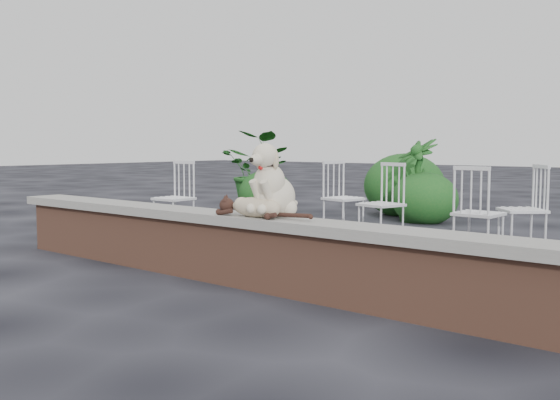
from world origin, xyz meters
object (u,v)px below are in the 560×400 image
Objects in this scene: dog at (275,179)px; cat at (255,206)px; potted_plant_a at (261,171)px; potted_plant_b at (417,180)px; chair_a at (174,197)px; chair_b at (381,203)px; chair_d at (522,208)px; chair_e at (344,197)px; chair_c at (479,212)px.

cat is (-0.08, -0.15, -0.21)m from dog.
potted_plant_a is 2.86m from potted_plant_b.
cat is at bearing -32.40° from chair_a.
chair_b is 1.00× the size of chair_a.
chair_d and chair_e have the same top height.
dog is 0.63× the size of chair_a.
chair_d is at bearing -106.98° from chair_c.
potted_plant_a is (-4.98, 1.41, 0.22)m from chair_d.
potted_plant_a is (-3.97, 4.55, 0.02)m from cat.
dog is 3.46m from chair_a.
chair_a is (-3.06, 1.57, -0.41)m from dog.
dog is 0.43× the size of potted_plant_a.
chair_d is at bearing 72.42° from dog.
cat is at bearing -65.83° from chair_b.
potted_plant_a is at bearing 130.87° from cat.
cat is 0.76× the size of potted_plant_a.
chair_d and chair_a have the same top height.
chair_d is (0.94, 3.00, -0.41)m from dog.
chair_d is at bearing -38.55° from potted_plant_b.
potted_plant_b is at bearing 57.03° from chair_a.
chair_a is at bearing 149.73° from cat.
chair_d reaches higher than cat.
potted_plant_a is (-2.70, 1.42, 0.22)m from chair_e.
chair_e is at bearing 114.19° from dog.
potted_plant_a reaches higher than chair_d.
chair_c and chair_e have the same top height.
chair_b is (-1.28, 0.23, 0.00)m from chair_c.
chair_c is at bearing 4.05° from chair_b.
chair_d is at bearing 29.86° from chair_b.
chair_c reaches higher than cat.
chair_b is at bearing -115.57° from chair_d.
dog is 3.17m from chair_d.
cat is at bearing -48.92° from potted_plant_a.
chair_c is at bearing 72.75° from dog.
dog reaches higher than cat.
chair_c is at bearing -94.97° from chair_e.
potted_plant_a reaches higher than chair_e.
chair_a is at bearing -120.63° from potted_plant_b.
chair_a is 1.00× the size of chair_e.
chair_a is at bearing 13.20° from chair_c.
potted_plant_a reaches higher than cat.
potted_plant_a reaches higher than chair_c.
dog is 0.63× the size of chair_b.
cat is at bearing -145.93° from chair_e.
dog is 5.98m from potted_plant_a.
potted_plant_a is at bearing 166.77° from chair_b.
chair_e is at bearing 167.65° from chair_b.
chair_b is at bearing -27.54° from potted_plant_a.
dog is at bearing -75.63° from potted_plant_b.
chair_d is 0.76× the size of potted_plant_b.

